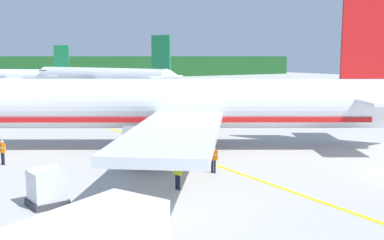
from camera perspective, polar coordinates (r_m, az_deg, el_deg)
name	(u,v)px	position (r m, az deg, el deg)	size (l,w,h in m)	color
ground	(105,105)	(68.99, -10.81, 1.87)	(240.00, 320.00, 0.20)	#B7B5AD
distant_treeline	(6,69)	(143.75, -22.27, 5.99)	(216.00, 6.00, 7.08)	#19471E
airliner_foreground	(161,105)	(35.08, -3.91, 1.91)	(37.14, 31.56, 11.90)	silver
airliner_mid_apron	(102,77)	(90.45, -11.18, 5.29)	(29.95, 35.55, 10.76)	silver
airliner_far_taxiway	(11,76)	(108.61, -21.70, 5.10)	(24.84, 26.07, 9.42)	white
cargo_container_mid	(46,188)	(23.06, -17.79, -8.07)	(1.82, 1.82, 1.84)	#333338
crew_marshaller	(213,157)	(27.89, 2.71, -4.69)	(0.40, 0.58, 1.66)	#191E33
crew_loader_left	(2,150)	(32.40, -22.66, -3.53)	(0.36, 0.60, 1.65)	#191E33
crew_loader_right	(178,172)	(24.44, -1.80, -6.51)	(0.36, 0.60, 1.66)	#191E33
apron_guide_line	(198,159)	(31.81, 0.72, -4.89)	(0.30, 60.00, 0.01)	yellow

